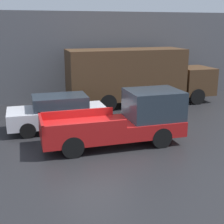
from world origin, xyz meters
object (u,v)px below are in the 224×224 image
at_px(car, 58,112).
at_px(delivery_truck, 136,75).
at_px(newspaper_box, 108,91).
at_px(pickup_truck, 127,119).

bearing_deg(car, delivery_truck, 34.30).
relative_size(car, newspaper_box, 4.21).
distance_m(pickup_truck, delivery_truck, 6.59).
relative_size(pickup_truck, car, 1.28).
height_order(car, newspaper_box, car).
bearing_deg(pickup_truck, newspaper_box, 79.83).
bearing_deg(car, pickup_truck, -45.77).
distance_m(pickup_truck, newspaper_box, 7.90).
xyz_separation_m(car, delivery_truck, (5.08, 3.47, 0.98)).
bearing_deg(newspaper_box, car, -126.37).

